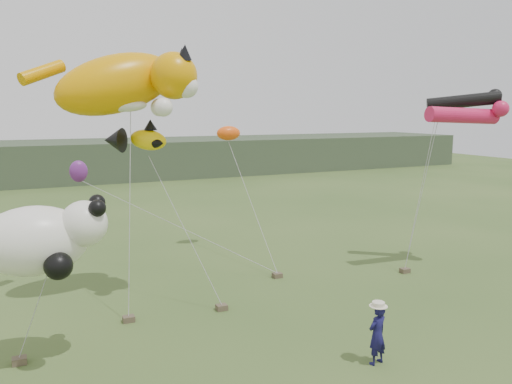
{
  "coord_description": "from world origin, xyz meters",
  "views": [
    {
      "loc": [
        -7.78,
        -11.64,
        7.14
      ],
      "look_at": [
        -1.06,
        3.0,
        4.54
      ],
      "focal_mm": 35.0,
      "sensor_mm": 36.0,
      "label": 1
    }
  ],
  "objects": [
    {
      "name": "panda_kite",
      "position": [
        -7.57,
        2.75,
        3.72
      ],
      "size": [
        3.37,
        2.18,
        2.1
      ],
      "color": "white",
      "rests_on": "ground"
    },
    {
      "name": "festival_attendant",
      "position": [
        0.91,
        -0.96,
        0.88
      ],
      "size": [
        0.72,
        0.56,
        1.76
      ],
      "primitive_type": "imported",
      "rotation": [
        0.0,
        0.0,
        3.37
      ],
      "color": "#141244",
      "rests_on": "ground"
    },
    {
      "name": "sandbag_anchors",
      "position": [
        -1.22,
        4.96,
        0.1
      ],
      "size": [
        16.04,
        3.96,
        0.2
      ],
      "color": "brown",
      "rests_on": "ground"
    },
    {
      "name": "ground",
      "position": [
        0.0,
        0.0,
        0.0
      ],
      "size": [
        120.0,
        120.0,
        0.0
      ],
      "primitive_type": "plane",
      "color": "#385123",
      "rests_on": "ground"
    },
    {
      "name": "fish_kite",
      "position": [
        -4.11,
        7.09,
        6.13
      ],
      "size": [
        2.56,
        1.68,
        1.22
      ],
      "color": "yellow",
      "rests_on": "ground"
    },
    {
      "name": "tube_kites",
      "position": [
        10.07,
        4.67,
        7.28
      ],
      "size": [
        4.18,
        2.79,
        1.58
      ],
      "color": "black",
      "rests_on": "ground"
    },
    {
      "name": "headland",
      "position": [
        -3.11,
        44.69,
        1.92
      ],
      "size": [
        90.0,
        13.0,
        4.0
      ],
      "color": "#2D3D28",
      "rests_on": "ground"
    },
    {
      "name": "cat_kite",
      "position": [
        -4.33,
        6.71,
        8.15
      ],
      "size": [
        5.94,
        3.17,
        3.12
      ],
      "color": "#E09300",
      "rests_on": "ground"
    },
    {
      "name": "misc_kites",
      "position": [
        -1.33,
        12.26,
        5.41
      ],
      "size": [
        8.35,
        0.83,
        2.48
      ],
      "color": "#F9550F",
      "rests_on": "ground"
    }
  ]
}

